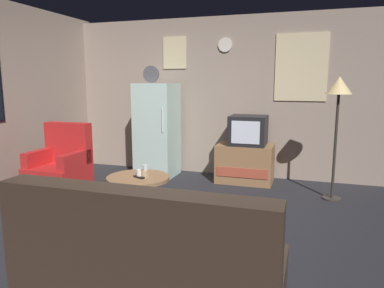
% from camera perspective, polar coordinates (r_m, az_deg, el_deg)
% --- Properties ---
extents(ground_plane, '(12.00, 12.00, 0.00)m').
position_cam_1_polar(ground_plane, '(3.96, -4.58, -12.89)').
color(ground_plane, '#232328').
extents(wall_with_art, '(5.20, 0.12, 2.54)m').
position_cam_1_polar(wall_with_art, '(5.99, 4.46, 7.41)').
color(wall_with_art, gray).
rests_on(wall_with_art, ground_plane).
extents(fridge, '(0.60, 0.62, 1.77)m').
position_cam_1_polar(fridge, '(5.89, -5.53, 2.23)').
color(fridge, silver).
rests_on(fridge, ground_plane).
extents(tv_stand, '(0.84, 0.53, 0.58)m').
position_cam_1_polar(tv_stand, '(5.61, 8.33, -3.03)').
color(tv_stand, '#8E6642').
rests_on(tv_stand, ground_plane).
extents(crt_tv, '(0.54, 0.51, 0.44)m').
position_cam_1_polar(crt_tv, '(5.51, 8.85, 2.15)').
color(crt_tv, black).
rests_on(crt_tv, tv_stand).
extents(standing_lamp, '(0.32, 0.32, 1.59)m').
position_cam_1_polar(standing_lamp, '(4.93, 22.09, 7.15)').
color(standing_lamp, '#332D28').
rests_on(standing_lamp, ground_plane).
extents(coffee_table, '(0.72, 0.72, 0.45)m').
position_cam_1_polar(coffee_table, '(4.27, -8.42, -8.00)').
color(coffee_table, '#8E6642').
rests_on(coffee_table, ground_plane).
extents(wine_glass, '(0.05, 0.05, 0.15)m').
position_cam_1_polar(wine_glass, '(4.13, -7.33, -4.28)').
color(wine_glass, silver).
rests_on(wine_glass, coffee_table).
extents(mug_ceramic_white, '(0.08, 0.08, 0.09)m').
position_cam_1_polar(mug_ceramic_white, '(4.15, -8.23, -4.64)').
color(mug_ceramic_white, silver).
rests_on(mug_ceramic_white, coffee_table).
extents(mug_ceramic_tan, '(0.08, 0.08, 0.09)m').
position_cam_1_polar(mug_ceramic_tan, '(4.13, -7.53, -4.69)').
color(mug_ceramic_tan, tan).
rests_on(mug_ceramic_tan, coffee_table).
extents(remote_control, '(0.16, 0.10, 0.02)m').
position_cam_1_polar(remote_control, '(4.14, -8.33, -5.16)').
color(remote_control, black).
rests_on(remote_control, coffee_table).
extents(armchair, '(0.68, 0.68, 0.96)m').
position_cam_1_polar(armchair, '(5.30, -19.98, -3.75)').
color(armchair, red).
rests_on(armchair, ground_plane).
extents(couch, '(1.70, 0.80, 0.92)m').
position_cam_1_polar(couch, '(2.51, -6.70, -19.09)').
color(couch, '#38281E').
rests_on(couch, ground_plane).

